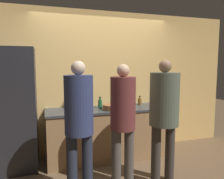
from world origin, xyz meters
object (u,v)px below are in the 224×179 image
Objects in this scene: fruit_bowl at (113,107)px; bottle_green at (100,104)px; person_left at (79,118)px; utensil_crock at (71,104)px; bottle_amber at (140,101)px; refrigerator at (11,110)px; person_right at (164,109)px; person_center at (123,116)px; cup_black at (131,106)px.

fruit_bowl is 1.77× the size of bottle_green.
person_left is at bearing -116.31° from bottle_green.
fruit_bowl is 1.30× the size of utensil_crock.
bottle_green reaches higher than bottle_amber.
bottle_amber is (2.22, 0.12, 0.01)m from refrigerator.
person_right is at bearing 0.46° from person_left.
fruit_bowl is at bearing -26.18° from utensil_crock.
refrigerator is 1.38m from person_left.
utensil_crock is at bearing 115.33° from person_center.
bottle_amber is (0.61, 0.28, 0.02)m from fruit_bowl.
refrigerator is 11.16× the size of bottle_amber.
person_left is at bearing -49.99° from refrigerator.
bottle_amber is at bearing 47.98° from cup_black.
person_center is at bearing -124.23° from bottle_amber.
refrigerator is 1.61m from fruit_bowl.
person_left is 16.70× the size of cup_black.
person_center is (0.59, 0.09, -0.03)m from person_left.
bottle_amber is (0.18, 1.17, -0.09)m from person_right.
utensil_crock is 0.51m from bottle_green.
person_right is at bearing -63.76° from fruit_bowl.
person_left is at bearing -138.53° from bottle_amber.
cup_black is at bearing -23.19° from utensil_crock.
person_center is at bearing -33.34° from refrigerator.
refrigerator is 6.92× the size of utensil_crock.
person_right reaches higher than utensil_crock.
bottle_amber is 0.80m from bottle_green.
bottle_green reaches higher than cup_black.
person_center reaches higher than utensil_crock.
person_center is (1.47, -0.97, 0.02)m from refrigerator.
bottle_amber is (1.28, -0.05, -0.00)m from utensil_crock.
person_center is 0.57m from person_right.
refrigerator reaches higher than person_right.
cup_black is (0.95, -0.41, -0.02)m from utensil_crock.
person_right is 10.03× the size of bottle_amber.
person_right is at bearing -79.56° from cup_black.
refrigerator is 1.11× the size of person_right.
utensil_crock is at bearing 177.89° from bottle_amber.
bottle_amber is at bearing 41.47° from person_left.
fruit_bowl is (0.13, 0.81, -0.04)m from person_center.
fruit_bowl is (1.60, -0.16, -0.02)m from refrigerator.
person_left is 1.21m from bottle_green.
refrigerator is at bearing -176.87° from bottle_amber.
refrigerator is 1.42m from bottle_green.
cup_black is at bearing 39.02° from person_left.
person_left is 1.15m from fruit_bowl.
fruit_bowl is at bearing -45.93° from bottle_green.
utensil_crock is 1.04m from cup_black.
person_right is at bearing -98.67° from bottle_amber.
person_right is at bearing -7.66° from person_center.
refrigerator reaches higher than cup_black.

